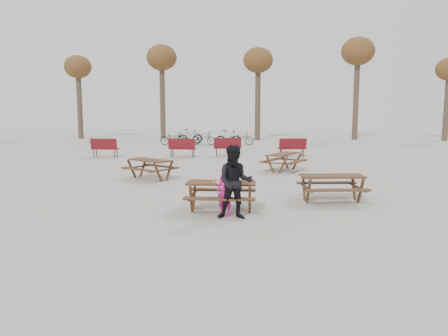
# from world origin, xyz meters

# --- Properties ---
(ground) EXTENTS (80.00, 80.00, 0.00)m
(ground) POSITION_xyz_m (0.00, 0.00, 0.00)
(ground) COLOR gray
(ground) RESTS_ON ground
(main_picnic_table) EXTENTS (1.80, 1.45, 0.78)m
(main_picnic_table) POSITION_xyz_m (0.00, 0.00, 0.59)
(main_picnic_table) COLOR #392014
(main_picnic_table) RESTS_ON ground
(food_tray) EXTENTS (0.18, 0.11, 0.03)m
(food_tray) POSITION_xyz_m (-0.04, -0.19, 0.79)
(food_tray) COLOR white
(food_tray) RESTS_ON main_picnic_table
(bread_roll) EXTENTS (0.14, 0.06, 0.05)m
(bread_roll) POSITION_xyz_m (-0.04, -0.19, 0.83)
(bread_roll) COLOR tan
(bread_roll) RESTS_ON food_tray
(soda_bottle) EXTENTS (0.07, 0.07, 0.17)m
(soda_bottle) POSITION_xyz_m (-0.19, -0.07, 0.85)
(soda_bottle) COLOR silver
(soda_bottle) RESTS_ON main_picnic_table
(child) EXTENTS (0.53, 0.45, 1.24)m
(child) POSITION_xyz_m (0.14, -0.51, 0.62)
(child) COLOR #D41A83
(child) RESTS_ON ground
(adult) EXTENTS (0.89, 0.70, 1.81)m
(adult) POSITION_xyz_m (0.40, -0.77, 0.90)
(adult) COLOR black
(adult) RESTS_ON ground
(picnic_table_east) EXTENTS (1.94, 1.63, 0.77)m
(picnic_table_east) POSITION_xyz_m (3.09, 1.38, 0.38)
(picnic_table_east) COLOR #392014
(picnic_table_east) RESTS_ON ground
(picnic_table_north) EXTENTS (2.22, 2.13, 0.75)m
(picnic_table_north) POSITION_xyz_m (-3.08, 4.87, 0.37)
(picnic_table_north) COLOR #392014
(picnic_table_north) RESTS_ON ground
(picnic_table_far) EXTENTS (2.07, 2.21, 0.76)m
(picnic_table_far) POSITION_xyz_m (2.08, 7.31, 0.38)
(picnic_table_far) COLOR #392014
(picnic_table_far) RESTS_ON ground
(park_bench_row) EXTENTS (11.70, 1.58, 1.03)m
(park_bench_row) POSITION_xyz_m (-2.03, 12.31, 0.52)
(park_bench_row) COLOR maroon
(park_bench_row) RESTS_ON ground
(bicycle_row) EXTENTS (6.72, 2.25, 1.09)m
(bicycle_row) POSITION_xyz_m (-2.63, 19.76, 0.50)
(bicycle_row) COLOR black
(bicycle_row) RESTS_ON ground
(tree_row) EXTENTS (32.17, 3.52, 8.26)m
(tree_row) POSITION_xyz_m (0.90, 25.15, 6.19)
(tree_row) COLOR #382B21
(tree_row) RESTS_ON ground
(fallen_leaves) EXTENTS (11.00, 11.00, 0.01)m
(fallen_leaves) POSITION_xyz_m (0.50, 2.50, 0.00)
(fallen_leaves) COLOR gold
(fallen_leaves) RESTS_ON ground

